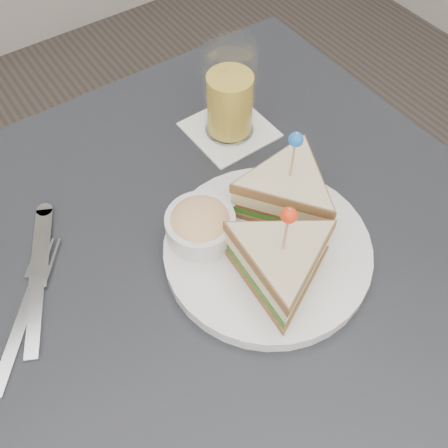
% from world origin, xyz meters
% --- Properties ---
extents(ground_plane, '(3.50, 3.50, 0.00)m').
position_xyz_m(ground_plane, '(0.00, 0.00, 0.00)').
color(ground_plane, '#3F3833').
extents(table, '(0.80, 0.80, 0.75)m').
position_xyz_m(table, '(0.00, 0.00, 0.67)').
color(table, black).
rests_on(table, ground).
extents(plate_meal, '(0.31, 0.29, 0.16)m').
position_xyz_m(plate_meal, '(0.06, -0.03, 0.79)').
color(plate_meal, silver).
rests_on(plate_meal, table).
extents(cutlery_fork, '(0.15, 0.18, 0.01)m').
position_xyz_m(cutlery_fork, '(-0.24, 0.08, 0.75)').
color(cutlery_fork, '#B3B8BE').
rests_on(cutlery_fork, table).
extents(cutlery_knife, '(0.12, 0.21, 0.01)m').
position_xyz_m(cutlery_knife, '(-0.22, 0.10, 0.75)').
color(cutlery_knife, silver).
rests_on(cutlery_knife, table).
extents(drink_set, '(0.13, 0.13, 0.16)m').
position_xyz_m(drink_set, '(0.14, 0.19, 0.82)').
color(drink_set, white).
rests_on(drink_set, table).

